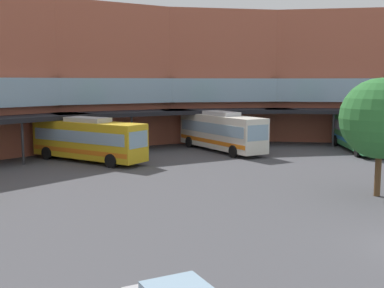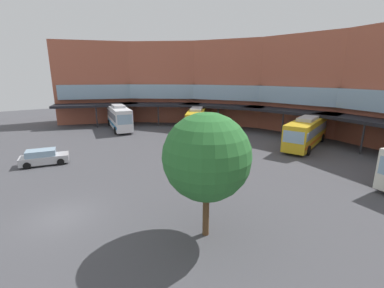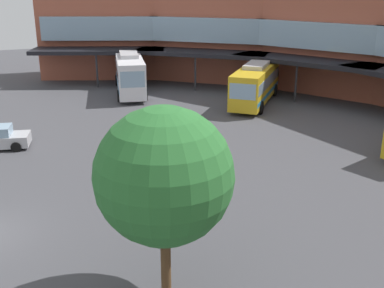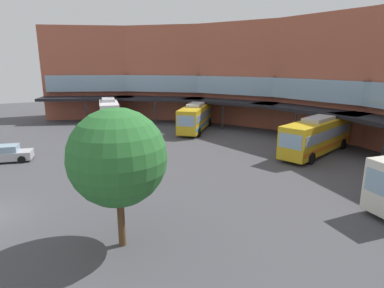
{
  "view_description": "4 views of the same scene",
  "coord_description": "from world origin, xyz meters",
  "px_view_note": "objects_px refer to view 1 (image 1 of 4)",
  "views": [
    {
      "loc": [
        -19.12,
        -7.95,
        6.71
      ],
      "look_at": [
        0.54,
        15.65,
        2.67
      ],
      "focal_mm": 44.64,
      "sensor_mm": 36.0,
      "label": 1
    },
    {
      "loc": [
        17.04,
        -2.28,
        8.75
      ],
      "look_at": [
        -0.56,
        10.7,
        3.01
      ],
      "focal_mm": 24.82,
      "sensor_mm": 36.0,
      "label": 2
    },
    {
      "loc": [
        20.3,
        1.56,
        10.65
      ],
      "look_at": [
        -0.36,
        10.21,
        2.82
      ],
      "focal_mm": 43.82,
      "sensor_mm": 36.0,
      "label": 3
    },
    {
      "loc": [
        21.29,
        2.37,
        8.89
      ],
      "look_at": [
        -1.36,
        14.58,
        2.4
      ],
      "focal_mm": 30.24,
      "sensor_mm": 36.0,
      "label": 4
    }
  ],
  "objects_px": {
    "plaza_tree": "(381,119)",
    "bus_4": "(221,131)",
    "bus_0": "(359,131)",
    "bus_1": "(88,139)"
  },
  "relations": [
    {
      "from": "bus_1",
      "to": "bus_4",
      "type": "distance_m",
      "value": 12.98
    },
    {
      "from": "bus_0",
      "to": "bus_4",
      "type": "xyz_separation_m",
      "value": [
        -10.29,
        8.49,
        0.01
      ]
    },
    {
      "from": "bus_0",
      "to": "plaza_tree",
      "type": "distance_m",
      "value": 19.19
    },
    {
      "from": "bus_0",
      "to": "bus_4",
      "type": "bearing_deg",
      "value": -87.13
    },
    {
      "from": "bus_4",
      "to": "plaza_tree",
      "type": "distance_m",
      "value": 20.1
    },
    {
      "from": "bus_0",
      "to": "bus_1",
      "type": "height_order",
      "value": "bus_0"
    },
    {
      "from": "plaza_tree",
      "to": "bus_4",
      "type": "bearing_deg",
      "value": 74.21
    },
    {
      "from": "bus_4",
      "to": "plaza_tree",
      "type": "bearing_deg",
      "value": -6.81
    },
    {
      "from": "bus_1",
      "to": "bus_0",
      "type": "bearing_deg",
      "value": 46.77
    },
    {
      "from": "bus_0",
      "to": "bus_4",
      "type": "distance_m",
      "value": 13.35
    }
  ]
}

